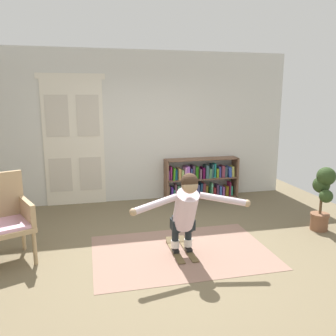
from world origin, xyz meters
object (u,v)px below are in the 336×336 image
Objects in this scene: potted_plant at (323,192)px; skis_pair at (181,249)px; wicker_chair at (3,216)px; person_skier at (186,208)px; bookshelf at (200,180)px.

skis_pair is (-2.34, -0.28, -0.58)m from potted_plant.
person_skier reaches higher than wicker_chair.
wicker_chair reaches higher than skis_pair.
wicker_chair is at bearing 173.44° from skis_pair.
skis_pair is (-1.04, -2.34, -0.34)m from bookshelf.
wicker_chair is at bearing 168.29° from person_skier.
bookshelf is 2.58m from skis_pair.
potted_plant is 2.39m from person_skier.
bookshelf is 1.02× the size of person_skier.
bookshelf is 2.07× the size of skis_pair.
skis_pair is at bearing 90.36° from person_skier.
bookshelf reaches higher than skis_pair.
bookshelf is 1.53× the size of potted_plant.
skis_pair is (2.22, -0.26, -0.56)m from wicker_chair.
bookshelf is 3.88m from wicker_chair.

